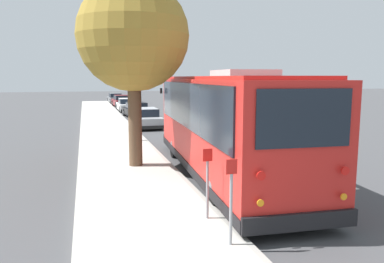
{
  "coord_description": "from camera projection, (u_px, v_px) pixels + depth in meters",
  "views": [
    {
      "loc": [
        -12.04,
        4.64,
        3.32
      ],
      "look_at": [
        1.32,
        0.8,
        1.3
      ],
      "focal_mm": 35.0,
      "sensor_mm": 36.0,
      "label": 1
    }
  ],
  "objects": [
    {
      "name": "parked_sedan_white",
      "position": [
        127.0,
        105.0,
        37.06
      ],
      "size": [
        4.61,
        1.84,
        1.26
      ],
      "rotation": [
        0.0,
        0.0,
        0.01
      ],
      "color": "silver",
      "rests_on": "ground"
    },
    {
      "name": "parked_sedan_gray",
      "position": [
        115.0,
        98.0,
        49.18
      ],
      "size": [
        4.66,
        1.86,
        1.26
      ],
      "rotation": [
        0.0,
        0.0,
        0.05
      ],
      "color": "slate",
      "rests_on": "ground"
    },
    {
      "name": "shuttle_bus",
      "position": [
        223.0,
        120.0,
        12.55
      ],
      "size": [
        11.14,
        3.25,
        3.52
      ],
      "rotation": [
        0.0,
        0.0,
        -0.07
      ],
      "color": "red",
      "rests_on": "ground"
    },
    {
      "name": "parked_sedan_maroon",
      "position": [
        121.0,
        101.0,
        42.55
      ],
      "size": [
        4.62,
        1.86,
        1.32
      ],
      "rotation": [
        0.0,
        0.0,
        0.05
      ],
      "color": "maroon",
      "rests_on": "ground"
    },
    {
      "name": "street_tree",
      "position": [
        133.0,
        28.0,
        13.03
      ],
      "size": [
        3.9,
        3.9,
        7.14
      ],
      "color": "brown",
      "rests_on": "sidewalk_slab"
    },
    {
      "name": "lane_stripe_ahead",
      "position": [
        254.0,
        147.0,
        18.01
      ],
      "size": [
        2.4,
        0.14,
        0.01
      ],
      "primitive_type": "cube",
      "color": "silver",
      "rests_on": "ground"
    },
    {
      "name": "sidewalk_slab",
      "position": [
        128.0,
        177.0,
        12.26
      ],
      "size": [
        80.0,
        3.2,
        0.15
      ],
      "primitive_type": "cube",
      "color": "beige",
      "rests_on": "ground"
    },
    {
      "name": "sign_post_near",
      "position": [
        231.0,
        201.0,
        7.02
      ],
      "size": [
        0.06,
        0.22,
        1.66
      ],
      "color": "gray",
      "rests_on": "sidewalk_slab"
    },
    {
      "name": "lane_stripe_mid",
      "position": [
        333.0,
        179.0,
        12.3
      ],
      "size": [
        2.4,
        0.14,
        0.01
      ],
      "primitive_type": "cube",
      "color": "silver",
      "rests_on": "ground"
    },
    {
      "name": "curb_strip",
      "position": [
        177.0,
        173.0,
        12.72
      ],
      "size": [
        80.0,
        0.14,
        0.15
      ],
      "primitive_type": "cube",
      "color": "#AAA69D",
      "rests_on": "ground"
    },
    {
      "name": "parked_sedan_silver",
      "position": [
        146.0,
        118.0,
        25.1
      ],
      "size": [
        4.63,
        1.82,
        1.28
      ],
      "rotation": [
        0.0,
        0.0,
        -0.02
      ],
      "color": "#A8AAAF",
      "rests_on": "ground"
    },
    {
      "name": "ground_plane",
      "position": [
        224.0,
        172.0,
        13.2
      ],
      "size": [
        160.0,
        160.0,
        0.0
      ],
      "primitive_type": "plane",
      "color": "#474749"
    },
    {
      "name": "fire_hydrant",
      "position": [
        134.0,
        133.0,
        18.82
      ],
      "size": [
        0.22,
        0.22,
        0.81
      ],
      "color": "red",
      "rests_on": "sidewalk_slab"
    },
    {
      "name": "parked_sedan_black",
      "position": [
        136.0,
        110.0,
        31.26
      ],
      "size": [
        4.67,
        1.95,
        1.26
      ],
      "rotation": [
        0.0,
        0.0,
        0.06
      ],
      "color": "black",
      "rests_on": "ground"
    },
    {
      "name": "sign_post_far",
      "position": [
        207.0,
        183.0,
        8.37
      ],
      "size": [
        0.06,
        0.22,
        1.6
      ],
      "color": "gray",
      "rests_on": "sidewalk_slab"
    }
  ]
}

